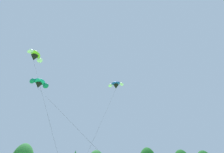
# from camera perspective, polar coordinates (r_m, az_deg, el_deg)

# --- Properties ---
(parafoil_kite_high_lime_white) EXTENTS (8.05, 12.05, 20.94)m
(parafoil_kite_high_lime_white) POSITION_cam_1_polar(r_m,az_deg,el_deg) (34.03, -23.44, 6.06)
(parafoil_kite_high_lime_white) COLOR #93D633
(parafoil_kite_mid_teal) EXTENTS (11.14, 11.75, 14.26)m
(parafoil_kite_mid_teal) POSITION_cam_1_polar(r_m,az_deg,el_deg) (27.31, -22.28, -2.07)
(parafoil_kite_mid_teal) COLOR teal
(parafoil_kite_far_blue_white) EXTENTS (9.89, 10.51, 17.58)m
(parafoil_kite_far_blue_white) POSITION_cam_1_polar(r_m,az_deg,el_deg) (33.45, 1.25, -2.73)
(parafoil_kite_far_blue_white) COLOR blue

